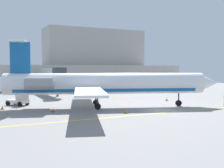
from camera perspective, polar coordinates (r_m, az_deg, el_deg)
ground at (r=38.21m, az=9.98°, el=-5.46°), size 120.00×120.00×0.11m
terminal_building at (r=84.37m, az=-6.10°, el=3.85°), size 65.02×16.54×17.71m
jet_bridge_west at (r=62.20m, az=-12.63°, el=2.10°), size 2.40×18.66×5.84m
regional_jet at (r=40.10m, az=-2.08°, el=0.03°), size 34.07×27.23×9.52m
baggage_tug at (r=44.68m, az=-18.64°, el=-3.07°), size 3.41×3.51×1.98m
pushback_tractor at (r=54.81m, az=-3.68°, el=-1.76°), size 3.76×2.70×1.90m
belt_loader at (r=65.13m, az=1.48°, el=-0.91°), size 3.67×3.91×1.97m
fuel_tank at (r=75.76m, az=5.98°, el=0.02°), size 7.05×2.67×2.39m
safety_cone_alpha at (r=35.19m, az=2.90°, el=-5.69°), size 0.47×0.47×0.55m
safety_cone_bravo at (r=49.42m, az=11.29°, el=-3.12°), size 0.47×0.47×0.55m
safety_cone_charlie at (r=37.18m, az=-12.13°, el=-5.27°), size 0.47×0.47×0.55m
safety_cone_delta at (r=41.44m, az=-21.78°, el=-4.55°), size 0.47×0.47×0.55m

